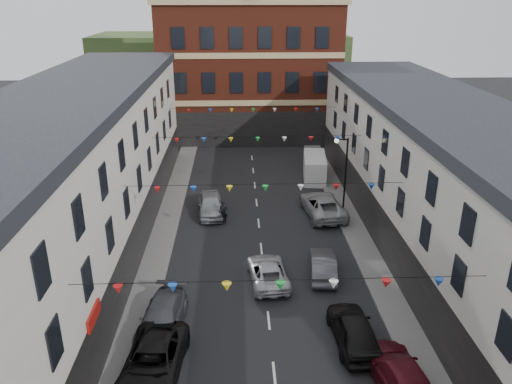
{
  "coord_description": "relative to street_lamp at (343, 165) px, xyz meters",
  "views": [
    {
      "loc": [
        -1.54,
        -21.93,
        16.12
      ],
      "look_at": [
        -0.3,
        9.37,
        3.59
      ],
      "focal_mm": 35.0,
      "sensor_mm": 36.0,
      "label": 1
    }
  ],
  "objects": [
    {
      "name": "ground",
      "position": [
        -6.55,
        -14.0,
        -3.9
      ],
      "size": [
        160.0,
        160.0,
        0.0
      ],
      "primitive_type": "plane",
      "color": "black",
      "rests_on": "ground"
    },
    {
      "name": "pavement_left",
      "position": [
        -13.45,
        -12.0,
        -3.83
      ],
      "size": [
        1.8,
        64.0,
        0.15
      ],
      "primitive_type": "cube",
      "color": "#605E5B",
      "rests_on": "ground"
    },
    {
      "name": "pavement_right",
      "position": [
        0.35,
        -12.0,
        -3.83
      ],
      "size": [
        1.8,
        64.0,
        0.15
      ],
      "primitive_type": "cube",
      "color": "#605E5B",
      "rests_on": "ground"
    },
    {
      "name": "terrace_left",
      "position": [
        -18.33,
        -13.0,
        1.44
      ],
      "size": [
        8.4,
        56.0,
        10.7
      ],
      "color": "silver",
      "rests_on": "ground"
    },
    {
      "name": "terrace_right",
      "position": [
        5.23,
        -13.0,
        0.95
      ],
      "size": [
        8.4,
        56.0,
        9.7
      ],
      "color": "beige",
      "rests_on": "ground"
    },
    {
      "name": "civic_building",
      "position": [
        -6.55,
        23.95,
        4.23
      ],
      "size": [
        20.6,
        13.3,
        18.5
      ],
      "color": "maroon",
      "rests_on": "ground"
    },
    {
      "name": "clock_tower",
      "position": [
        -14.05,
        21.0,
        11.03
      ],
      "size": [
        5.6,
        5.6,
        30.0
      ],
      "color": "maroon",
      "rests_on": "ground"
    },
    {
      "name": "distant_hill",
      "position": [
        -10.55,
        48.0,
        1.1
      ],
      "size": [
        40.0,
        14.0,
        10.0
      ],
      "primitive_type": "cube",
      "color": "#304922",
      "rests_on": "ground"
    },
    {
      "name": "street_lamp",
      "position": [
        0.0,
        0.0,
        0.0
      ],
      "size": [
        1.1,
        0.36,
        6.0
      ],
      "color": "black",
      "rests_on": "ground"
    },
    {
      "name": "car_left_c",
      "position": [
        -11.99,
        -17.88,
        -3.14
      ],
      "size": [
        2.99,
        5.72,
        1.54
      ],
      "primitive_type": "imported",
      "rotation": [
        0.0,
        0.0,
        -0.08
      ],
      "color": "black",
      "rests_on": "ground"
    },
    {
      "name": "car_left_d",
      "position": [
        -12.05,
        -14.51,
        -3.18
      ],
      "size": [
        2.56,
        5.17,
        1.44
      ],
      "primitive_type": "imported",
      "rotation": [
        0.0,
        0.0,
        -0.11
      ],
      "color": "#46474E",
      "rests_on": "ground"
    },
    {
      "name": "car_left_e",
      "position": [
        -10.23,
        -0.14,
        -3.11
      ],
      "size": [
        2.27,
        4.82,
        1.59
      ],
      "primitive_type": "imported",
      "rotation": [
        0.0,
        0.0,
        0.08
      ],
      "color": "#909498",
      "rests_on": "ground"
    },
    {
      "name": "car_right_c",
      "position": [
        -1.18,
        -19.11,
        -3.15
      ],
      "size": [
        2.81,
        5.44,
        1.51
      ],
      "primitive_type": "imported",
      "rotation": [
        0.0,
        0.0,
        3.28
      ],
      "color": "#50101B",
      "rests_on": "ground"
    },
    {
      "name": "car_right_d",
      "position": [
        -2.51,
        -16.02,
        -3.09
      ],
      "size": [
        2.12,
        4.86,
        1.63
      ],
      "primitive_type": "imported",
      "rotation": [
        0.0,
        0.0,
        3.18
      ],
      "color": "black",
      "rests_on": "ground"
    },
    {
      "name": "car_right_e",
      "position": [
        -2.95,
        -9.53,
        -3.2
      ],
      "size": [
        1.93,
        4.39,
        1.4
      ],
      "primitive_type": "imported",
      "rotation": [
        0.0,
        0.0,
        3.03
      ],
      "color": "#4F5157",
      "rests_on": "ground"
    },
    {
      "name": "car_right_f",
      "position": [
        -1.51,
        -0.6,
        -3.09
      ],
      "size": [
        3.32,
        6.14,
        1.63
      ],
      "primitive_type": "imported",
      "rotation": [
        0.0,
        0.0,
        3.25
      ],
      "color": "#9FA2A4",
      "rests_on": "ground"
    },
    {
      "name": "moving_car",
      "position": [
        -6.37,
        -10.1,
        -3.25
      ],
      "size": [
        2.6,
        4.88,
        1.3
      ],
      "primitive_type": "imported",
      "rotation": [
        0.0,
        0.0,
        3.24
      ],
      "color": "#B6B9BE",
      "rests_on": "ground"
    },
    {
      "name": "white_van",
      "position": [
        -0.95,
        7.5,
        -2.79
      ],
      "size": [
        2.46,
        5.21,
        2.22
      ],
      "primitive_type": "cube",
      "rotation": [
        0.0,
        0.0,
        -0.11
      ],
      "color": "white",
      "rests_on": "ground"
    },
    {
      "name": "pedestrian",
      "position": [
        -9.2,
        -1.84,
        -3.02
      ],
      "size": [
        0.68,
        0.48,
        1.77
      ],
      "primitive_type": "imported",
      "rotation": [
        0.0,
        0.0,
        -0.09
      ],
      "color": "black",
      "rests_on": "ground"
    }
  ]
}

